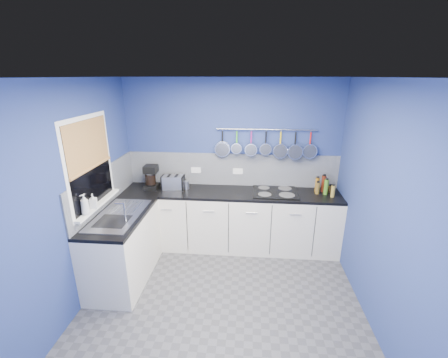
# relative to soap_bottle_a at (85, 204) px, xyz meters

# --- Properties ---
(floor) EXTENTS (3.20, 3.00, 0.02)m
(floor) POSITION_rel_soap_bottle_a_xyz_m (1.53, 0.01, -1.18)
(floor) COLOR #47474C
(floor) RESTS_ON ground
(ceiling) EXTENTS (3.20, 3.00, 0.02)m
(ceiling) POSITION_rel_soap_bottle_a_xyz_m (1.53, 0.01, 1.34)
(ceiling) COLOR white
(ceiling) RESTS_ON ground
(wall_back) EXTENTS (3.20, 0.02, 2.50)m
(wall_back) POSITION_rel_soap_bottle_a_xyz_m (1.53, 1.52, 0.08)
(wall_back) COLOR navy
(wall_back) RESTS_ON ground
(wall_front) EXTENTS (3.20, 0.02, 2.50)m
(wall_front) POSITION_rel_soap_bottle_a_xyz_m (1.53, -1.50, 0.08)
(wall_front) COLOR navy
(wall_front) RESTS_ON ground
(wall_left) EXTENTS (0.02, 3.00, 2.50)m
(wall_left) POSITION_rel_soap_bottle_a_xyz_m (-0.08, 0.01, 0.08)
(wall_left) COLOR navy
(wall_left) RESTS_ON ground
(wall_right) EXTENTS (0.02, 3.00, 2.50)m
(wall_right) POSITION_rel_soap_bottle_a_xyz_m (3.14, 0.01, 0.08)
(wall_right) COLOR navy
(wall_right) RESTS_ON ground
(backsplash_back) EXTENTS (3.20, 0.02, 0.50)m
(backsplash_back) POSITION_rel_soap_bottle_a_xyz_m (1.53, 1.49, -0.02)
(backsplash_back) COLOR #94969E
(backsplash_back) RESTS_ON wall_back
(backsplash_left) EXTENTS (0.02, 1.80, 0.50)m
(backsplash_left) POSITION_rel_soap_bottle_a_xyz_m (-0.06, 0.61, -0.02)
(backsplash_left) COLOR #94969E
(backsplash_left) RESTS_ON wall_left
(cabinet_run_back) EXTENTS (3.20, 0.60, 0.86)m
(cabinet_run_back) POSITION_rel_soap_bottle_a_xyz_m (1.53, 1.21, -0.74)
(cabinet_run_back) COLOR silver
(cabinet_run_back) RESTS_ON ground
(worktop_back) EXTENTS (3.20, 0.60, 0.04)m
(worktop_back) POSITION_rel_soap_bottle_a_xyz_m (1.53, 1.21, -0.29)
(worktop_back) COLOR black
(worktop_back) RESTS_ON cabinet_run_back
(cabinet_run_left) EXTENTS (0.60, 1.20, 0.86)m
(cabinet_run_left) POSITION_rel_soap_bottle_a_xyz_m (0.23, 0.31, -0.74)
(cabinet_run_left) COLOR silver
(cabinet_run_left) RESTS_ON ground
(worktop_left) EXTENTS (0.60, 1.20, 0.04)m
(worktop_left) POSITION_rel_soap_bottle_a_xyz_m (0.23, 0.31, -0.29)
(worktop_left) COLOR black
(worktop_left) RESTS_ON cabinet_run_left
(window_frame) EXTENTS (0.01, 1.00, 1.10)m
(window_frame) POSITION_rel_soap_bottle_a_xyz_m (-0.05, 0.31, 0.38)
(window_frame) COLOR white
(window_frame) RESTS_ON wall_left
(window_glass) EXTENTS (0.01, 0.90, 1.00)m
(window_glass) POSITION_rel_soap_bottle_a_xyz_m (-0.04, 0.31, 0.38)
(window_glass) COLOR black
(window_glass) RESTS_ON wall_left
(bamboo_blind) EXTENTS (0.01, 0.90, 0.55)m
(bamboo_blind) POSITION_rel_soap_bottle_a_xyz_m (-0.03, 0.31, 0.61)
(bamboo_blind) COLOR #A77F4D
(bamboo_blind) RESTS_ON wall_left
(window_sill) EXTENTS (0.10, 0.98, 0.03)m
(window_sill) POSITION_rel_soap_bottle_a_xyz_m (-0.02, 0.31, -0.13)
(window_sill) COLOR white
(window_sill) RESTS_ON wall_left
(sink_unit) EXTENTS (0.50, 0.95, 0.01)m
(sink_unit) POSITION_rel_soap_bottle_a_xyz_m (0.23, 0.31, -0.27)
(sink_unit) COLOR silver
(sink_unit) RESTS_ON worktop_left
(mixer_tap) EXTENTS (0.12, 0.08, 0.26)m
(mixer_tap) POSITION_rel_soap_bottle_a_xyz_m (0.39, 0.13, -0.14)
(mixer_tap) COLOR silver
(mixer_tap) RESTS_ON worktop_left
(socket_left) EXTENTS (0.15, 0.01, 0.09)m
(socket_left) POSITION_rel_soap_bottle_a_xyz_m (0.98, 1.48, -0.04)
(socket_left) COLOR white
(socket_left) RESTS_ON backsplash_back
(socket_right) EXTENTS (0.15, 0.01, 0.09)m
(socket_right) POSITION_rel_soap_bottle_a_xyz_m (1.63, 1.48, -0.04)
(socket_right) COLOR white
(socket_right) RESTS_ON backsplash_back
(pot_rail) EXTENTS (1.45, 0.02, 0.02)m
(pot_rail) POSITION_rel_soap_bottle_a_xyz_m (2.03, 1.46, 0.61)
(pot_rail) COLOR silver
(pot_rail) RESTS_ON wall_back
(soap_bottle_a) EXTENTS (0.12, 0.12, 0.24)m
(soap_bottle_a) POSITION_rel_soap_bottle_a_xyz_m (0.00, 0.00, 0.00)
(soap_bottle_a) COLOR white
(soap_bottle_a) RESTS_ON window_sill
(soap_bottle_b) EXTENTS (0.10, 0.10, 0.17)m
(soap_bottle_b) POSITION_rel_soap_bottle_a_xyz_m (0.00, 0.17, -0.03)
(soap_bottle_b) COLOR white
(soap_bottle_b) RESTS_ON window_sill
(paper_towel) EXTENTS (0.13, 0.13, 0.28)m
(paper_towel) POSITION_rel_soap_bottle_a_xyz_m (0.33, 1.25, -0.13)
(paper_towel) COLOR white
(paper_towel) RESTS_ON worktop_back
(coffee_maker) EXTENTS (0.20, 0.22, 0.36)m
(coffee_maker) POSITION_rel_soap_bottle_a_xyz_m (0.34, 1.23, -0.09)
(coffee_maker) COLOR black
(coffee_maker) RESTS_ON worktop_back
(toaster) EXTENTS (0.34, 0.23, 0.20)m
(toaster) POSITION_rel_soap_bottle_a_xyz_m (0.67, 1.26, -0.17)
(toaster) COLOR silver
(toaster) RESTS_ON worktop_back
(canister) EXTENTS (0.11, 0.11, 0.13)m
(canister) POSITION_rel_soap_bottle_a_xyz_m (0.87, 1.26, -0.21)
(canister) COLOR silver
(canister) RESTS_ON worktop_back
(hob) EXTENTS (0.65, 0.57, 0.01)m
(hob) POSITION_rel_soap_bottle_a_xyz_m (2.19, 1.25, -0.26)
(hob) COLOR black
(hob) RESTS_ON worktop_back
(pan_0) EXTENTS (0.23, 0.05, 0.42)m
(pan_0) POSITION_rel_soap_bottle_a_xyz_m (1.40, 1.45, 0.40)
(pan_0) COLOR silver
(pan_0) RESTS_ON pot_rail
(pan_1) EXTENTS (0.16, 0.11, 0.35)m
(pan_1) POSITION_rel_soap_bottle_a_xyz_m (1.61, 1.45, 0.44)
(pan_1) COLOR silver
(pan_1) RESTS_ON pot_rail
(pan_2) EXTENTS (0.18, 0.12, 0.37)m
(pan_2) POSITION_rel_soap_bottle_a_xyz_m (1.82, 1.45, 0.42)
(pan_2) COLOR silver
(pan_2) RESTS_ON pot_rail
(pan_3) EXTENTS (0.18, 0.08, 0.37)m
(pan_3) POSITION_rel_soap_bottle_a_xyz_m (2.03, 1.45, 0.43)
(pan_3) COLOR silver
(pan_3) RESTS_ON pot_rail
(pan_4) EXTENTS (0.22, 0.08, 0.41)m
(pan_4) POSITION_rel_soap_bottle_a_xyz_m (2.24, 1.45, 0.40)
(pan_4) COLOR silver
(pan_4) RESTS_ON pot_rail
(pan_5) EXTENTS (0.22, 0.11, 0.41)m
(pan_5) POSITION_rel_soap_bottle_a_xyz_m (2.45, 1.45, 0.40)
(pan_5) COLOR silver
(pan_5) RESTS_ON pot_rail
(pan_6) EXTENTS (0.22, 0.07, 0.41)m
(pan_6) POSITION_rel_soap_bottle_a_xyz_m (2.67, 1.45, 0.41)
(pan_6) COLOR silver
(pan_6) RESTS_ON pot_rail
(condiment_0) EXTENTS (0.06, 0.06, 0.10)m
(condiment_0) POSITION_rel_soap_bottle_a_xyz_m (2.99, 1.32, -0.22)
(condiment_0) COLOR brown
(condiment_0) RESTS_ON worktop_back
(condiment_1) EXTENTS (0.06, 0.06, 0.25)m
(condiment_1) POSITION_rel_soap_bottle_a_xyz_m (2.89, 1.33, -0.15)
(condiment_1) COLOR #4C190C
(condiment_1) RESTS_ON worktop_back
(condiment_2) EXTENTS (0.06, 0.06, 0.21)m
(condiment_2) POSITION_rel_soap_bottle_a_xyz_m (2.80, 1.32, -0.16)
(condiment_2) COLOR #8C5914
(condiment_2) RESTS_ON worktop_back
(condiment_3) EXTENTS (0.05, 0.05, 0.12)m
(condiment_3) POSITION_rel_soap_bottle_a_xyz_m (2.99, 1.21, -0.21)
(condiment_3) COLOR black
(condiment_3) RESTS_ON worktop_back
(condiment_4) EXTENTS (0.06, 0.06, 0.22)m
(condiment_4) POSITION_rel_soap_bottle_a_xyz_m (2.90, 1.22, -0.16)
(condiment_4) COLOR #3F721E
(condiment_4) RESTS_ON worktop_back
(condiment_5) EXTENTS (0.06, 0.06, 0.17)m
(condiment_5) POSITION_rel_soap_bottle_a_xyz_m (2.79, 1.23, -0.18)
(condiment_5) COLOR brown
(condiment_5) RESTS_ON worktop_back
(condiment_6) EXTENTS (0.05, 0.05, 0.17)m
(condiment_6) POSITION_rel_soap_bottle_a_xyz_m (2.98, 1.13, -0.19)
(condiment_6) COLOR olive
(condiment_6) RESTS_ON worktop_back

